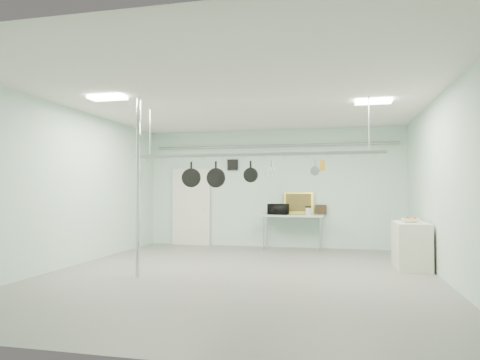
% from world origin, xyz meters
% --- Properties ---
extents(floor, '(8.00, 8.00, 0.00)m').
position_xyz_m(floor, '(0.00, 0.00, 0.00)').
color(floor, gray).
rests_on(floor, ground).
extents(ceiling, '(7.00, 8.00, 0.02)m').
position_xyz_m(ceiling, '(0.00, 0.00, 3.19)').
color(ceiling, silver).
rests_on(ceiling, back_wall).
extents(back_wall, '(7.00, 0.02, 3.20)m').
position_xyz_m(back_wall, '(0.00, 3.99, 1.60)').
color(back_wall, silver).
rests_on(back_wall, floor).
extents(right_wall, '(0.02, 8.00, 3.20)m').
position_xyz_m(right_wall, '(3.49, 0.00, 1.60)').
color(right_wall, silver).
rests_on(right_wall, floor).
extents(door, '(1.10, 0.10, 2.20)m').
position_xyz_m(door, '(-2.30, 3.94, 1.05)').
color(door, silver).
rests_on(door, floor).
extents(wall_vent, '(0.30, 0.04, 0.30)m').
position_xyz_m(wall_vent, '(-1.10, 3.97, 2.25)').
color(wall_vent, black).
rests_on(wall_vent, back_wall).
extents(conduit_pipe, '(6.60, 0.07, 0.07)m').
position_xyz_m(conduit_pipe, '(0.00, 3.90, 2.75)').
color(conduit_pipe, gray).
rests_on(conduit_pipe, back_wall).
extents(chrome_pole, '(0.08, 0.08, 3.20)m').
position_xyz_m(chrome_pole, '(-1.70, -0.60, 1.60)').
color(chrome_pole, silver).
rests_on(chrome_pole, floor).
extents(prep_table, '(1.60, 0.70, 0.91)m').
position_xyz_m(prep_table, '(0.60, 3.60, 0.83)').
color(prep_table, '#ACCAB9').
rests_on(prep_table, floor).
extents(side_cabinet, '(0.60, 1.20, 0.90)m').
position_xyz_m(side_cabinet, '(3.15, 1.40, 0.45)').
color(side_cabinet, silver).
rests_on(side_cabinet, floor).
extents(pot_rack, '(4.80, 0.06, 1.00)m').
position_xyz_m(pot_rack, '(0.20, 0.30, 2.23)').
color(pot_rack, '#B7B7BC').
rests_on(pot_rack, ceiling).
extents(light_panel_left, '(0.65, 0.30, 0.05)m').
position_xyz_m(light_panel_left, '(-2.20, -0.80, 3.16)').
color(light_panel_left, white).
rests_on(light_panel_left, ceiling).
extents(light_panel_right, '(0.65, 0.30, 0.05)m').
position_xyz_m(light_panel_right, '(2.40, 0.60, 3.16)').
color(light_panel_right, white).
rests_on(light_panel_right, ceiling).
extents(microwave, '(0.54, 0.40, 0.28)m').
position_xyz_m(microwave, '(0.24, 3.50, 1.04)').
color(microwave, black).
rests_on(microwave, prep_table).
extents(coffee_canister, '(0.19, 0.19, 0.19)m').
position_xyz_m(coffee_canister, '(1.01, 3.54, 1.00)').
color(coffee_canister, silver).
rests_on(coffee_canister, prep_table).
extents(painting_large, '(0.79, 0.18, 0.58)m').
position_xyz_m(painting_large, '(0.73, 3.90, 1.20)').
color(painting_large, yellow).
rests_on(painting_large, prep_table).
extents(painting_small, '(0.30, 0.10, 0.25)m').
position_xyz_m(painting_small, '(1.31, 3.90, 1.03)').
color(painting_small, '#302010').
rests_on(painting_small, prep_table).
extents(fruit_bowl, '(0.44, 0.44, 0.08)m').
position_xyz_m(fruit_bowl, '(3.13, 1.29, 0.94)').
color(fruit_bowl, silver).
rests_on(fruit_bowl, side_cabinet).
extents(skillet_left, '(0.37, 0.16, 0.48)m').
position_xyz_m(skillet_left, '(-1.03, 0.30, 1.84)').
color(skillet_left, black).
rests_on(skillet_left, pot_rack).
extents(skillet_mid, '(0.38, 0.07, 0.51)m').
position_xyz_m(skillet_mid, '(-0.53, 0.30, 1.83)').
color(skillet_mid, black).
rests_on(skillet_mid, pot_rack).
extents(skillet_right, '(0.28, 0.07, 0.38)m').
position_xyz_m(skillet_right, '(0.15, 0.30, 1.89)').
color(skillet_right, black).
rests_on(skillet_right, pot_rack).
extents(whisk, '(0.25, 0.25, 0.36)m').
position_xyz_m(whisk, '(0.55, 0.30, 1.90)').
color(whisk, silver).
rests_on(whisk, pot_rack).
extents(grater, '(0.09, 0.04, 0.21)m').
position_xyz_m(grater, '(1.48, 0.30, 1.98)').
color(grater, gold).
rests_on(grater, pot_rack).
extents(saucepan, '(0.18, 0.13, 0.30)m').
position_xyz_m(saucepan, '(1.35, 0.30, 1.94)').
color(saucepan, '#A5A5A9').
rests_on(saucepan, pot_rack).
extents(fruit_cluster, '(0.24, 0.24, 0.09)m').
position_xyz_m(fruit_cluster, '(3.13, 1.29, 0.98)').
color(fruit_cluster, '#AF3110').
rests_on(fruit_cluster, fruit_bowl).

